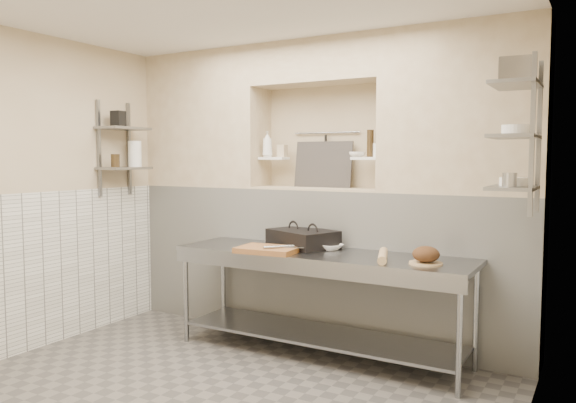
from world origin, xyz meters
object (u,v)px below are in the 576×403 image
Objects in this scene: cutting_board at (268,250)px; bottle_soap at (267,144)px; prep_table at (319,282)px; rolling_pin at (383,256)px; bread_loaf at (426,254)px; jug_left at (135,154)px; bowl_alcove at (357,154)px; panini_press at (303,239)px; mixing_bowl at (330,247)px.

bottle_soap reaches higher than cutting_board.
prep_table is 5.65× the size of rolling_pin.
jug_left reaches higher than bread_loaf.
bottle_soap is at bearing 148.27° from prep_table.
cutting_board is 1.21m from bowl_alcove.
panini_press is 1.22m from bread_loaf.
cutting_board is 2.45× the size of bread_loaf.
bowl_alcove is (0.09, 0.37, 0.81)m from mixing_bowl.
jug_left is at bearing -152.82° from panini_press.
bottle_soap is at bearing 121.91° from cutting_board.
panini_press is 3.36× the size of bread_loaf.
panini_press is 1.37× the size of cutting_board.
mixing_bowl is 1.43× the size of bowl_alcove.
bottle_soap reaches higher than jug_left.
rolling_pin is at bearing -22.89° from mixing_bowl.
bread_loaf reaches higher than mixing_bowl.
bread_loaf is 0.80× the size of bottle_soap.
rolling_pin is 2.85m from jug_left.
jug_left is (-2.25, -0.53, 0.01)m from bowl_alcove.
cutting_board is 1.25m from bottle_soap.
prep_table is 1.55m from bottle_soap.
bread_loaf is (0.34, 0.01, 0.04)m from rolling_pin.
bread_loaf is (1.19, -0.25, -0.00)m from panini_press.
bread_loaf is (1.32, 0.14, 0.05)m from cutting_board.
bowl_alcove is (-0.48, 0.62, 0.80)m from rolling_pin.
jug_left reaches higher than panini_press.
bread_loaf is at bearing -1.52° from jug_left.
mixing_bowl is 0.90m from bowl_alcove.
panini_press is at bearing 176.25° from mixing_bowl.
cutting_board is 1.94m from jug_left.
panini_press is 1.50× the size of rolling_pin.
mixing_bowl is (0.02, 0.17, 0.28)m from prep_table.
bowl_alcove is (0.11, 0.54, 1.09)m from prep_table.
bottle_soap is at bearing 21.38° from jug_left.
bread_loaf is at bearing 9.85° from panini_press.
jug_left is (-1.74, 0.22, 0.82)m from cutting_board.
rolling_pin is 0.34m from bread_loaf.
rolling_pin is at bearing -7.10° from prep_table.
prep_table is at bearing 172.90° from rolling_pin.
cutting_board is at bearing -7.10° from jug_left.
bread_loaf is at bearing -18.32° from bottle_soap.
prep_table is 12.66× the size of bread_loaf.
bowl_alcove is at bearing 1.26° from bottle_soap.
jug_left is (-3.07, 0.08, 0.77)m from bread_loaf.
rolling_pin is (0.59, -0.07, 0.29)m from prep_table.
mixing_bowl is at bearing -103.99° from bowl_alcove.
rolling_pin is at bearing -178.89° from bread_loaf.
bottle_soap reaches higher than mixing_bowl.
cutting_board is at bearing -86.51° from panini_press.
jug_left is at bearing -166.78° from bowl_alcove.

